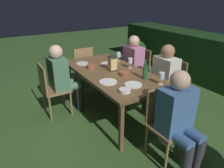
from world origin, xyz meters
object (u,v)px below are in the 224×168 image
(chair_head_far, at_px, (165,121))
(plate_d, at_px, (108,82))
(green_bottle_on_table, at_px, (145,72))
(plate_a, at_px, (107,64))
(dining_table, at_px, (112,74))
(chair_side_right_b, at_px, (170,83))
(lantern_centerpiece, at_px, (112,61))
(plate_c, at_px, (133,85))
(person_in_pink, at_px, (130,63))
(person_in_cream, at_px, (162,77))
(wine_glass_c, at_px, (162,76))
(bowl_salad, at_px, (125,90))
(chair_head_near, at_px, (82,65))
(wine_glass_a, at_px, (130,61))
(chair_side_left_a, at_px, (51,88))
(plate_b, at_px, (82,63))
(bowl_bread, at_px, (91,66))
(person_in_green, at_px, (62,76))
(bowl_olives, at_px, (125,73))
(person_in_blue, at_px, (180,118))
(potted_plant_by_hedge, at_px, (137,52))
(wine_glass_b, at_px, (119,55))
(chair_side_right_a, at_px, (138,69))

(chair_head_far, xyz_separation_m, plate_d, (-0.84, -0.28, 0.25))
(green_bottle_on_table, relative_size, plate_a, 1.39)
(dining_table, xyz_separation_m, chair_side_right_b, (0.43, 0.86, -0.19))
(chair_head_far, bearing_deg, lantern_centerpiece, 178.73)
(plate_c, bearing_deg, green_bottle_on_table, 110.04)
(person_in_pink, xyz_separation_m, person_in_cream, (0.86, 0.00, 0.00))
(wine_glass_c, bearing_deg, chair_head_far, -35.18)
(dining_table, height_order, person_in_cream, person_in_cream)
(person_in_cream, bearing_deg, bowl_salad, -72.05)
(chair_head_near, xyz_separation_m, wine_glass_a, (1.22, 0.33, 0.36))
(chair_side_left_a, bearing_deg, chair_head_near, 131.74)
(chair_head_near, relative_size, plate_b, 4.17)
(wine_glass_c, height_order, bowl_bread, wine_glass_c)
(chair_head_near, height_order, person_in_green, person_in_green)
(chair_head_near, height_order, chair_head_far, same)
(plate_d, height_order, bowl_salad, bowl_salad)
(wine_glass_a, bearing_deg, chair_head_near, -164.98)
(green_bottle_on_table, distance_m, bowl_olives, 0.32)
(person_in_blue, relative_size, plate_d, 4.62)
(person_in_pink, height_order, bowl_bread, person_in_pink)
(bowl_bread, bearing_deg, plate_d, -5.18)
(lantern_centerpiece, height_order, potted_plant_by_hedge, lantern_centerpiece)
(wine_glass_b, bearing_deg, plate_d, -41.27)
(dining_table, distance_m, chair_side_left_a, 0.98)
(bowl_salad, bearing_deg, wine_glass_a, 140.20)
(chair_head_far, relative_size, green_bottle_on_table, 3.00)
(chair_side_right_a, bearing_deg, chair_side_left_a, -90.00)
(chair_side_right_a, relative_size, bowl_olives, 5.44)
(dining_table, distance_m, chair_head_far, 1.21)
(chair_side_right_a, bearing_deg, plate_c, -41.02)
(potted_plant_by_hedge, bearing_deg, lantern_centerpiece, -46.92)
(wine_glass_b, distance_m, potted_plant_by_hedge, 2.06)
(person_in_pink, distance_m, chair_head_far, 1.77)
(chair_side_left_a, relative_size, plate_b, 4.17)
(chair_side_right_b, relative_size, bowl_salad, 5.86)
(dining_table, bearing_deg, wine_glass_c, 20.42)
(dining_table, distance_m, bowl_bread, 0.38)
(wine_glass_a, height_order, bowl_olives, wine_glass_a)
(potted_plant_by_hedge, bearing_deg, plate_a, -51.44)
(chair_side_right_b, bearing_deg, wine_glass_c, -58.06)
(person_in_cream, relative_size, wine_glass_a, 6.80)
(person_in_pink, bearing_deg, lantern_centerpiece, -58.49)
(wine_glass_c, bearing_deg, plate_d, -126.90)
(chair_side_right_a, distance_m, chair_head_far, 1.84)
(chair_side_left_a, bearing_deg, potted_plant_by_hedge, 115.76)
(plate_a, height_order, plate_c, same)
(chair_side_right_a, height_order, plate_b, chair_side_right_a)
(chair_side_right_b, xyz_separation_m, green_bottle_on_table, (0.09, -0.63, 0.35))
(chair_side_left_a, xyz_separation_m, green_bottle_on_table, (0.94, 1.10, 0.35))
(dining_table, distance_m, potted_plant_by_hedge, 2.55)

